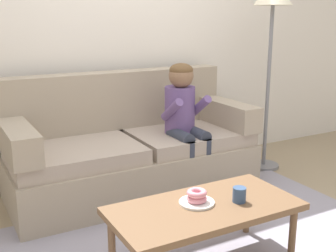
# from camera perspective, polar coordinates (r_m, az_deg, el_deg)

# --- Properties ---
(ground) EXTENTS (10.00, 10.00, 0.00)m
(ground) POSITION_cam_1_polar(r_m,az_deg,el_deg) (3.18, 3.02, -13.39)
(ground) COLOR #9E896B
(wall_back) EXTENTS (8.00, 0.10, 2.80)m
(wall_back) POSITION_cam_1_polar(r_m,az_deg,el_deg) (4.06, -7.43, 13.19)
(wall_back) COLOR silver
(wall_back) RESTS_ON ground
(area_rug) EXTENTS (2.59, 1.75, 0.01)m
(area_rug) POSITION_cam_1_polar(r_m,az_deg,el_deg) (2.99, 5.63, -15.21)
(area_rug) COLOR #9993A3
(area_rug) RESTS_ON ground
(couch) EXTENTS (2.06, 0.90, 1.01)m
(couch) POSITION_cam_1_polar(r_m,az_deg,el_deg) (3.70, -5.09, -3.31)
(couch) COLOR tan
(couch) RESTS_ON ground
(coffee_table) EXTENTS (1.12, 0.55, 0.41)m
(coffee_table) POSITION_cam_1_polar(r_m,az_deg,el_deg) (2.56, 4.88, -11.32)
(coffee_table) COLOR brown
(coffee_table) RESTS_ON ground
(person_child) EXTENTS (0.34, 0.58, 1.10)m
(person_child) POSITION_cam_1_polar(r_m,az_deg,el_deg) (3.62, 2.20, 1.49)
(person_child) COLOR #664C84
(person_child) RESTS_ON ground
(plate) EXTENTS (0.21, 0.21, 0.01)m
(plate) POSITION_cam_1_polar(r_m,az_deg,el_deg) (2.56, 3.84, -10.12)
(plate) COLOR white
(plate) RESTS_ON coffee_table
(donut) EXTENTS (0.17, 0.17, 0.04)m
(donut) POSITION_cam_1_polar(r_m,az_deg,el_deg) (2.55, 3.85, -9.61)
(donut) COLOR pink
(donut) RESTS_ON plate
(donut_second) EXTENTS (0.15, 0.15, 0.04)m
(donut_second) POSITION_cam_1_polar(r_m,az_deg,el_deg) (2.54, 3.86, -8.87)
(donut_second) COLOR pink
(donut_second) RESTS_ON donut
(mug) EXTENTS (0.08, 0.08, 0.09)m
(mug) POSITION_cam_1_polar(r_m,az_deg,el_deg) (2.60, 9.47, -9.01)
(mug) COLOR #334C72
(mug) RESTS_ON coffee_table
(floor_lamp) EXTENTS (0.36, 0.36, 1.84)m
(floor_lamp) POSITION_cam_1_polar(r_m,az_deg,el_deg) (4.20, 13.75, 14.83)
(floor_lamp) COLOR slate
(floor_lamp) RESTS_ON ground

